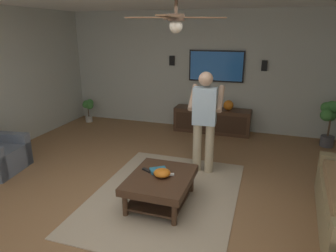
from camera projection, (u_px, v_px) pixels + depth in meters
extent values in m
plane|color=olive|center=(139.00, 204.00, 4.04)|extent=(8.62, 8.62, 0.00)
cube|color=#B2B7AD|center=(200.00, 71.00, 6.93)|extent=(0.10, 6.59, 2.67)
cube|color=tan|center=(165.00, 195.00, 4.25)|extent=(2.63, 1.96, 0.01)
cube|color=slate|center=(8.00, 148.00, 5.22)|extent=(0.27, 0.81, 0.56)
cube|color=#422B1C|center=(160.00, 179.00, 3.97)|extent=(1.00, 0.80, 0.10)
cylinder|color=#422B1C|center=(191.00, 182.00, 4.31)|extent=(0.07, 0.07, 0.30)
cylinder|color=#422B1C|center=(150.00, 176.00, 4.50)|extent=(0.07, 0.07, 0.30)
cylinder|color=#422B1C|center=(174.00, 215.00, 3.55)|extent=(0.07, 0.07, 0.30)
cylinder|color=#422B1C|center=(125.00, 205.00, 3.74)|extent=(0.07, 0.07, 0.30)
cube|color=#382417|center=(161.00, 196.00, 4.04)|extent=(0.88, 0.68, 0.03)
cube|color=#422B1C|center=(212.00, 120.00, 6.84)|extent=(0.44, 1.70, 0.55)
cube|color=#352216|center=(210.00, 123.00, 6.64)|extent=(0.01, 1.56, 0.39)
cube|color=black|center=(216.00, 66.00, 6.70)|extent=(0.05, 1.23, 0.69)
cube|color=blue|center=(216.00, 66.00, 6.67)|extent=(0.01, 1.17, 0.63)
cylinder|color=#C6B793|center=(209.00, 149.00, 4.84)|extent=(0.14, 0.14, 0.82)
cylinder|color=#C6B793|center=(197.00, 148.00, 4.89)|extent=(0.14, 0.14, 0.82)
cube|color=silver|center=(205.00, 106.00, 4.65)|extent=(0.24, 0.37, 0.58)
sphere|color=tan|center=(206.00, 79.00, 4.52)|extent=(0.22, 0.22, 0.22)
cylinder|color=tan|center=(220.00, 99.00, 4.74)|extent=(0.48, 0.12, 0.37)
cylinder|color=tan|center=(193.00, 97.00, 4.84)|extent=(0.48, 0.12, 0.37)
cube|color=white|center=(208.00, 101.00, 5.01)|extent=(0.04, 0.05, 0.16)
cylinder|color=#4C4C51|center=(327.00, 141.00, 6.04)|extent=(0.25, 0.25, 0.21)
cylinder|color=brown|center=(329.00, 128.00, 5.95)|extent=(0.04, 0.04, 0.35)
sphere|color=#3D7F38|center=(327.00, 108.00, 5.90)|extent=(0.22, 0.22, 0.22)
sphere|color=#3D7F38|center=(327.00, 115.00, 5.82)|extent=(0.23, 0.23, 0.23)
sphere|color=#3D7F38|center=(330.00, 115.00, 5.97)|extent=(0.24, 0.24, 0.24)
sphere|color=#3D7F38|center=(332.00, 107.00, 5.87)|extent=(0.23, 0.23, 0.23)
sphere|color=#3D7F38|center=(336.00, 107.00, 5.82)|extent=(0.22, 0.22, 0.22)
cylinder|color=#B7B2A8|center=(89.00, 119.00, 7.67)|extent=(0.17, 0.17, 0.14)
cylinder|color=brown|center=(88.00, 112.00, 7.62)|extent=(0.02, 0.02, 0.23)
sphere|color=#3D7F38|center=(89.00, 105.00, 7.56)|extent=(0.20, 0.20, 0.20)
sphere|color=#3D7F38|center=(86.00, 104.00, 7.55)|extent=(0.17, 0.17, 0.17)
sphere|color=#3D7F38|center=(90.00, 103.00, 7.61)|extent=(0.18, 0.18, 0.18)
sphere|color=#3D7F38|center=(86.00, 105.00, 7.50)|extent=(0.16, 0.16, 0.16)
ellipsoid|color=orange|center=(162.00, 173.00, 3.93)|extent=(0.22, 0.22, 0.10)
cube|color=white|center=(168.00, 175.00, 3.97)|extent=(0.10, 0.16, 0.02)
cube|color=black|center=(147.00, 170.00, 4.09)|extent=(0.11, 0.15, 0.02)
cube|color=teal|center=(158.00, 170.00, 4.08)|extent=(0.26, 0.27, 0.04)
sphere|color=orange|center=(228.00, 105.00, 6.61)|extent=(0.22, 0.22, 0.22)
cube|color=black|center=(264.00, 66.00, 6.39)|extent=(0.06, 0.12, 0.22)
cube|color=black|center=(172.00, 61.00, 6.98)|extent=(0.06, 0.12, 0.22)
cylinder|color=#4C3828|center=(176.00, 5.00, 3.48)|extent=(0.04, 0.04, 0.28)
cylinder|color=#4C3828|center=(176.00, 17.00, 3.52)|extent=(0.20, 0.20, 0.08)
sphere|color=silver|center=(176.00, 26.00, 3.55)|extent=(0.16, 0.16, 0.16)
cube|color=brown|center=(171.00, 18.00, 3.82)|extent=(0.55, 0.37, 0.02)
cube|color=brown|center=(149.00, 18.00, 3.55)|extent=(0.24, 0.57, 0.02)
cube|color=brown|center=(169.00, 16.00, 3.23)|extent=(0.56, 0.14, 0.02)
cube|color=brown|center=(203.00, 18.00, 3.57)|extent=(0.36, 0.55, 0.02)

